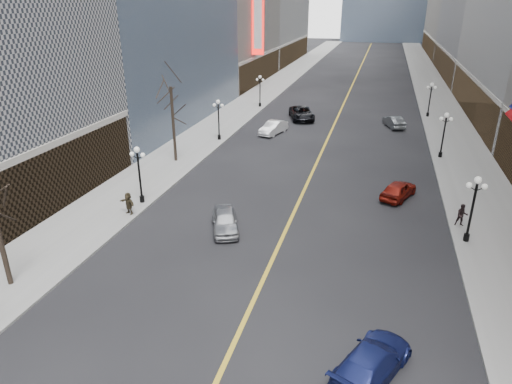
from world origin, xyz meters
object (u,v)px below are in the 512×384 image
Objects in this scene: streetlamp_east_2 at (444,130)px; car_nb_far at (302,113)px; car_sb_near at (372,361)px; car_nb_mid at (273,128)px; streetlamp_east_1 at (473,203)px; streetlamp_west_1 at (139,169)px; streetlamp_west_2 at (219,116)px; car_sb_mid at (399,190)px; streetlamp_west_3 at (260,88)px; car_sb_far at (394,122)px; car_nb_near at (225,220)px; streetlamp_east_3 at (430,96)px.

streetlamp_east_2 is 20.55m from car_nb_far.
car_nb_mid is at bearing -45.94° from car_sb_near.
streetlamp_east_1 is at bearing -80.75° from car_nb_far.
streetlamp_west_1 and streetlamp_west_2 have the same top height.
car_sb_near is at bearing -95.26° from car_nb_far.
streetlamp_west_1 is 20.53m from car_sb_mid.
streetlamp_west_2 is 0.98× the size of car_nb_mid.
streetlamp_west_3 is at bearing 122.83° from car_nb_far.
streetlamp_west_1 is at bearing 36.82° from car_sb_far.
streetlamp_east_1 is 29.68m from streetlamp_west_2.
streetlamp_west_1 is 0.75× the size of car_nb_far.
car_nb_near is (-15.88, -20.47, -2.16)m from streetlamp_east_2.
car_nb_far is at bearing -51.73° from car_sb_near.
streetlamp_east_2 is 1.04× the size of car_nb_near.
car_nb_near is 0.94× the size of car_nb_mid.
streetlamp_east_1 is 0.92× the size of car_sb_near.
car_nb_near is 0.71× the size of car_nb_far.
streetlamp_west_1 is at bearing 140.09° from car_nb_near.
car_sb_near is at bearing -36.69° from streetlamp_west_1.
car_sb_far is at bearing 98.72° from streetlamp_east_1.
car_sb_near is at bearing -54.79° from car_nb_mid.
streetlamp_east_2 is 0.75× the size of car_nb_far.
streetlamp_east_2 is 18.98m from car_nb_mid.
streetlamp_west_1 is at bearing -90.00° from streetlamp_west_3.
streetlamp_west_2 is at bearing -90.00° from streetlamp_west_3.
streetlamp_east_1 is 0.98× the size of car_nb_mid.
streetlamp_west_2 is at bearing -142.67° from streetlamp_east_3.
streetlamp_east_1 is 36.00m from streetlamp_east_3.
car_nb_near is at bearing 50.21° from car_sb_far.
streetlamp_east_3 is 17.42m from car_nb_far.
streetlamp_east_1 is 43.05m from streetlamp_west_3.
streetlamp_west_3 is 14.74m from car_nb_mid.
streetlamp_east_3 is at bearing -71.98° from car_sb_near.
streetlamp_west_3 is at bearing 180.00° from streetlamp_east_3.
streetlamp_east_1 is 1.04× the size of car_nb_near.
car_nb_near is 0.88× the size of car_sb_near.
streetlamp_east_2 reaches higher than car_sb_near.
car_sb_mid is (19.36, -11.53, -2.18)m from streetlamp_west_2.
streetlamp_west_2 is 1.04× the size of car_nb_near.
streetlamp_west_3 is 39.30m from car_nb_near.
car_nb_far reaches higher than car_sb_near.
streetlamp_west_3 is (0.00, 36.00, 0.00)m from streetlamp_west_1.
streetlamp_east_3 is 1.06× the size of car_sb_mid.
streetlamp_west_2 is 22.64m from car_sb_mid.
streetlamp_east_3 is 49.79m from car_sb_near.
streetlamp_east_1 and streetlamp_west_2 have the same top height.
streetlamp_west_3 is at bearing 79.19° from car_nb_near.
streetlamp_west_1 reaches higher than car_sb_near.
streetlamp_west_1 is at bearing -142.67° from streetlamp_east_2.
streetlamp_west_1 is 0.98× the size of car_nb_mid.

